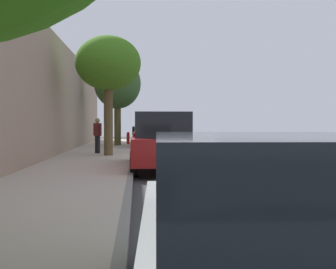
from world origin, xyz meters
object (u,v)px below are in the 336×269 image
at_px(parked_suv_black_nearest, 150,132).
at_px(parked_pickup_red_second, 161,144).
at_px(street_tree_near_cyclist, 117,84).
at_px(street_tree_mid_block, 108,64).
at_px(pedestrian_on_phone, 98,133).
at_px(cyclist_with_backpack, 138,133).
at_px(parked_sedan_silver_mid, 273,251).
at_px(bicycle_at_curb, 143,148).
at_px(fire_hydrant, 128,138).

distance_m(parked_suv_black_nearest, parked_pickup_red_second, 12.54).
relative_size(parked_pickup_red_second, street_tree_near_cyclist, 0.93).
bearing_deg(street_tree_mid_block, pedestrian_on_phone, -65.75).
xyz_separation_m(cyclist_with_backpack, street_tree_near_cyclist, (1.34, -6.78, 3.05)).
bearing_deg(street_tree_near_cyclist, parked_suv_black_nearest, 146.80).
xyz_separation_m(cyclist_with_backpack, pedestrian_on_phone, (1.94, 0.83, -0.00)).
xyz_separation_m(parked_suv_black_nearest, pedestrian_on_phone, (2.72, 6.23, 0.09)).
xyz_separation_m(street_tree_near_cyclist, street_tree_mid_block, (-0.00, 8.96, 0.05)).
distance_m(parked_pickup_red_second, cyclist_with_backpack, 7.18).
height_order(street_tree_near_cyclist, street_tree_mid_block, street_tree_near_cyclist).
height_order(parked_sedan_silver_mid, street_tree_near_cyclist, street_tree_near_cyclist).
bearing_deg(street_tree_near_cyclist, cyclist_with_backpack, 101.15).
bearing_deg(parked_suv_black_nearest, street_tree_near_cyclist, -33.20).
relative_size(street_tree_near_cyclist, street_tree_mid_block, 1.07).
height_order(parked_pickup_red_second, cyclist_with_backpack, parked_pickup_red_second).
height_order(parked_suv_black_nearest, parked_sedan_silver_mid, parked_suv_black_nearest).
bearing_deg(pedestrian_on_phone, bicycle_at_curb, -170.30).
bearing_deg(cyclist_with_backpack, parked_sedan_silver_mid, 92.60).
height_order(bicycle_at_curb, pedestrian_on_phone, pedestrian_on_phone).
relative_size(parked_suv_black_nearest, street_tree_mid_block, 0.90).
bearing_deg(parked_pickup_red_second, parked_suv_black_nearest, -90.14).
bearing_deg(street_tree_mid_block, parked_pickup_red_second, 112.72).
relative_size(bicycle_at_curb, street_tree_near_cyclist, 0.22).
distance_m(parked_pickup_red_second, parked_sedan_silver_mid, 11.43).
xyz_separation_m(parked_sedan_silver_mid, street_tree_mid_block, (2.18, -16.39, 3.47)).
bearing_deg(parked_pickup_red_second, pedestrian_on_phone, -66.95).
xyz_separation_m(bicycle_at_curb, pedestrian_on_phone, (2.16, 0.37, 0.74)).
relative_size(parked_pickup_red_second, cyclist_with_backpack, 2.92).
xyz_separation_m(parked_pickup_red_second, cyclist_with_backpack, (0.74, -7.14, 0.22)).
bearing_deg(street_tree_near_cyclist, fire_hydrant, -117.12).
height_order(cyclist_with_backpack, fire_hydrant, cyclist_with_backpack).
distance_m(parked_suv_black_nearest, cyclist_with_backpack, 5.46).
xyz_separation_m(pedestrian_on_phone, fire_hydrant, (-1.27, -8.90, -0.52)).
bearing_deg(parked_pickup_red_second, street_tree_mid_block, -67.28).
xyz_separation_m(parked_pickup_red_second, pedestrian_on_phone, (2.69, -6.31, 0.22)).
distance_m(street_tree_near_cyclist, street_tree_mid_block, 8.96).
distance_m(parked_sedan_silver_mid, cyclist_with_backpack, 18.60).
height_order(bicycle_at_curb, cyclist_with_backpack, cyclist_with_backpack).
xyz_separation_m(bicycle_at_curb, street_tree_mid_block, (1.56, 1.72, 3.85)).
bearing_deg(fire_hydrant, parked_suv_black_nearest, 118.49).
bearing_deg(pedestrian_on_phone, parked_pickup_red_second, 113.05).
bearing_deg(parked_suv_black_nearest, parked_sedan_silver_mid, 90.17).
relative_size(cyclist_with_backpack, street_tree_mid_block, 0.34).
bearing_deg(street_tree_near_cyclist, street_tree_mid_block, 90.00).
height_order(bicycle_at_curb, fire_hydrant, fire_hydrant).
distance_m(street_tree_mid_block, fire_hydrant, 10.90).
relative_size(parked_pickup_red_second, bicycle_at_curb, 4.16).
distance_m(parked_suv_black_nearest, street_tree_near_cyclist, 4.03).
distance_m(parked_sedan_silver_mid, street_tree_near_cyclist, 25.68).
height_order(pedestrian_on_phone, fire_hydrant, pedestrian_on_phone).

